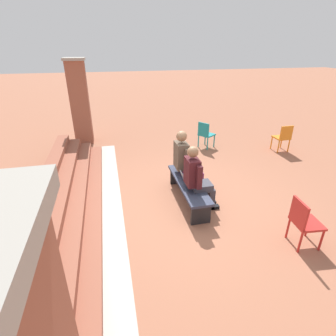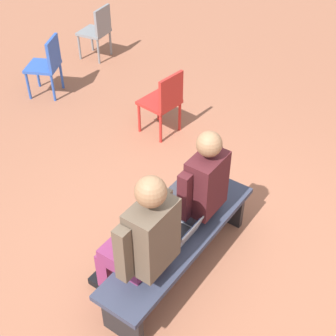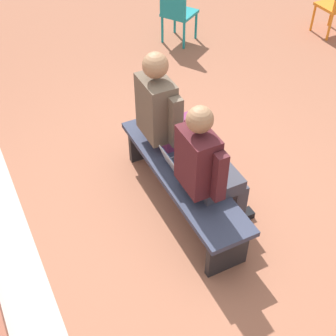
# 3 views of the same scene
# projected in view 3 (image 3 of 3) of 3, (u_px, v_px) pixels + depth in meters

# --- Properties ---
(ground_plane) EXTENTS (60.00, 60.00, 0.00)m
(ground_plane) POSITION_uv_depth(u_px,v_px,m) (175.00, 214.00, 4.41)
(ground_plane) COLOR #9E6047
(concrete_strip) EXTENTS (7.54, 0.40, 0.01)m
(concrete_strip) POSITION_uv_depth(u_px,v_px,m) (17.00, 266.00, 3.98)
(concrete_strip) COLOR #B7B2A8
(concrete_strip) RESTS_ON ground
(bench) EXTENTS (1.80, 0.44, 0.45)m
(bench) POSITION_uv_depth(u_px,v_px,m) (182.00, 178.00, 4.26)
(bench) COLOR #33384C
(bench) RESTS_ON ground
(person_student) EXTENTS (0.55, 0.69, 1.35)m
(person_student) POSITION_uv_depth(u_px,v_px,m) (208.00, 168.00, 3.83)
(person_student) COLOR #383842
(person_student) RESTS_ON ground
(person_adult) EXTENTS (0.58, 0.74, 1.41)m
(person_adult) POSITION_uv_depth(u_px,v_px,m) (167.00, 116.00, 4.31)
(person_adult) COLOR #7F2D5B
(person_adult) RESTS_ON ground
(laptop) EXTENTS (0.32, 0.29, 0.21)m
(laptop) POSITION_uv_depth(u_px,v_px,m) (180.00, 165.00, 4.17)
(laptop) COLOR #9EA0A5
(laptop) RESTS_ON bench
(plastic_chair_far_left) EXTENTS (0.58, 0.58, 0.84)m
(plastic_chair_far_left) POSITION_uv_depth(u_px,v_px,m) (177.00, 11.00, 6.57)
(plastic_chair_far_left) COLOR teal
(plastic_chair_far_left) RESTS_ON ground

